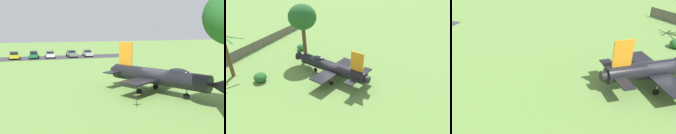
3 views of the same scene
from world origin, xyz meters
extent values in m
plane|color=#668E42|center=(0.00, 0.00, 0.00)|extent=(200.00, 200.00, 0.00)
cylinder|color=black|center=(0.00, 0.00, 1.73)|extent=(6.71, 10.11, 1.60)
cylinder|color=black|center=(2.78, -4.87, 1.73)|extent=(1.13, 1.00, 0.96)
cube|color=orange|center=(2.02, -3.54, 3.78)|extent=(1.01, 1.63, 2.51)
cube|color=black|center=(-1.82, -1.66, 1.53)|extent=(3.86, 3.47, 0.16)
cube|color=black|center=(2.35, 0.73, 1.53)|extent=(3.86, 3.47, 0.16)
cube|color=black|center=(0.76, -4.75, 1.89)|extent=(2.11, 1.85, 0.10)
cube|color=black|center=(3.71, -3.07, 1.89)|extent=(2.11, 1.85, 0.10)
cylinder|color=#A5A8AD|center=(-0.77, -1.67, 0.94)|extent=(0.12, 0.12, 1.27)
cylinder|color=black|center=(-0.77, -1.67, 0.30)|extent=(0.45, 0.61, 0.60)
cylinder|color=#A5A8AD|center=(1.83, -0.19, 0.94)|extent=(0.12, 0.12, 1.27)
cylinder|color=black|center=(1.83, -0.19, 0.30)|extent=(0.45, 0.61, 0.60)
cylinder|color=#4C4238|center=(-21.56, 2.78, 0.94)|extent=(0.08, 0.08, 1.87)
cylinder|color=#4C4238|center=(-23.49, 0.76, 0.94)|extent=(0.08, 0.08, 1.87)
camera|label=1|loc=(11.94, 22.09, 6.53)|focal=40.27mm
camera|label=2|loc=(-8.70, -21.75, 14.09)|focal=30.01mm
camera|label=3|loc=(18.77, -3.89, 11.77)|focal=33.65mm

